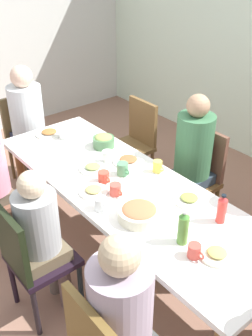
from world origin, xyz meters
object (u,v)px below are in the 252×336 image
Objects in this scene: cup_7 at (123,169)px; bowl_0 at (139,213)px; dining_table at (126,194)px; cup_1 at (64,133)px; plate_2 at (217,254)px; cup_2 at (194,251)px; person_1 at (41,233)px; plate_5 at (189,199)px; chair_7 at (27,134)px; person_2 at (192,154)px; cup_3 at (116,190)px; cup_0 at (104,177)px; bowl_1 at (104,141)px; plate_0 at (93,168)px; chair_1 at (30,257)px; plate_1 at (128,160)px; cup_4 at (158,166)px; bottle_1 at (183,228)px; chair_2 at (197,174)px; person_7 at (27,115)px; person_6 at (122,312)px; plate_3 at (49,133)px; bottle_0 at (222,209)px; chair_5 at (135,140)px; cup_5 at (101,204)px; plate_4 at (94,191)px; cup_6 at (108,157)px.

bowl_0 is at bearing -27.46° from cup_7.
cup_1 is at bearing 176.86° from dining_table.
plate_2 is 1.83× the size of cup_2.
dining_table is 0.70m from person_1.
chair_7 is at bearing -173.90° from plate_5.
person_2 is 0.83m from cup_3.
cup_0 is at bearing 170.61° from bowl_0.
cup_7 is (0.45, -0.15, -0.01)m from bowl_1.
plate_0 is 1.04× the size of plate_2.
chair_1 is 3.60× the size of plate_1.
cup_4 is 0.80m from bottle_1.
bottle_1 reaches higher than cup_7.
bottle_1 is (0.67, -0.91, 0.32)m from chair_2.
bowl_0 is at bearing -26.46° from dining_table.
cup_2 is at bearing -20.09° from plate_1.
person_7 reaches higher than plate_5.
person_2 is (-0.00, 1.49, 0.23)m from chair_1.
cup_7 is 0.83m from bottle_1.
person_6 is 4.89× the size of plate_3.
bottle_0 reaches higher than chair_2.
person_7 is 10.27× the size of cup_1.
cup_7 is at bearing 1.87° from cup_1.
chair_5 and chair_7 have the same top height.
dining_table is 11.52× the size of plate_5.
cup_1 is (-0.93, -0.65, 0.03)m from person_2.
plate_1 is 1.02× the size of plate_3.
chair_2 reaches higher than cup_2.
cup_4 reaches higher than plate_3.
chair_5 reaches higher than plate_3.
chair_7 is 1.78m from cup_5.
cup_5 is (-0.23, -0.13, -0.00)m from bowl_0.
cup_5 is (-0.76, -0.25, 0.03)m from plate_2.
plate_0 is 1.02× the size of plate_4.
cup_2 is at bearing -3.63° from chair_7.
chair_5 is at bearing 149.95° from cup_4.
chair_1 is at bearing -141.42° from cup_2.
cup_5 is 0.96× the size of cup_7.
chair_1 is 1.00× the size of chair_5.
chair_1 is at bearing -60.22° from bowl_1.
cup_6 is (-0.36, 0.10, 0.12)m from dining_table.
person_2 is 0.70m from cup_6.
chair_1 reaches higher than plate_1.
plate_4 is 0.16m from cup_3.
bowl_1 reaches higher than cup_1.
bottle_1 is at bearing 8.73° from bowl_0.
chair_2 is 7.60× the size of cup_5.
cup_1 is at bearing -174.48° from bottle_0.
plate_5 is (1.50, 0.23, 0.00)m from plate_3.
person_6 is at bearing -50.48° from cup_4.
dining_table is at bearing 9.53° from plate_0.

